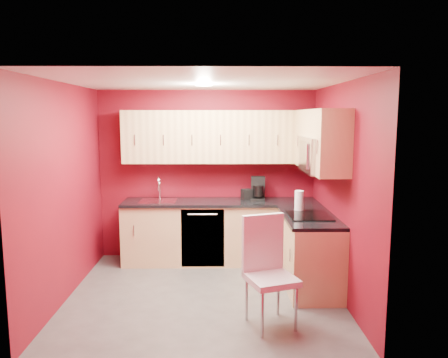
{
  "coord_description": "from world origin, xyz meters",
  "views": [
    {
      "loc": [
        0.18,
        -4.99,
        2.11
      ],
      "look_at": [
        0.24,
        0.55,
        1.32
      ],
      "focal_mm": 35.0,
      "sensor_mm": 36.0,
      "label": 1
    }
  ],
  "objects_px": {
    "sink": "(158,198)",
    "napkin_holder": "(247,194)",
    "paper_towel": "(299,201)",
    "microwave": "(321,155)",
    "coffee_maker": "(258,189)",
    "dining_chair": "(271,273)"
  },
  "relations": [
    {
      "from": "sink",
      "to": "paper_towel",
      "type": "height_order",
      "value": "sink"
    },
    {
      "from": "sink",
      "to": "napkin_holder",
      "type": "relative_size",
      "value": 3.47
    },
    {
      "from": "napkin_holder",
      "to": "dining_chair",
      "type": "height_order",
      "value": "dining_chair"
    },
    {
      "from": "paper_towel",
      "to": "dining_chair",
      "type": "distance_m",
      "value": 1.47
    },
    {
      "from": "microwave",
      "to": "sink",
      "type": "xyz_separation_m",
      "value": [
        -2.09,
        1.0,
        -0.72
      ]
    },
    {
      "from": "napkin_holder",
      "to": "paper_towel",
      "type": "bearing_deg",
      "value": -52.58
    },
    {
      "from": "coffee_maker",
      "to": "paper_towel",
      "type": "bearing_deg",
      "value": -53.82
    },
    {
      "from": "napkin_holder",
      "to": "dining_chair",
      "type": "bearing_deg",
      "value": -86.86
    },
    {
      "from": "coffee_maker",
      "to": "paper_towel",
      "type": "xyz_separation_m",
      "value": [
        0.46,
        -0.76,
        -0.04
      ]
    },
    {
      "from": "microwave",
      "to": "coffee_maker",
      "type": "xyz_separation_m",
      "value": [
        -0.65,
        1.05,
        -0.58
      ]
    },
    {
      "from": "paper_towel",
      "to": "coffee_maker",
      "type": "bearing_deg",
      "value": 121.35
    },
    {
      "from": "sink",
      "to": "coffee_maker",
      "type": "xyz_separation_m",
      "value": [
        1.44,
        0.05,
        0.13
      ]
    },
    {
      "from": "napkin_holder",
      "to": "sink",
      "type": "bearing_deg",
      "value": -175.62
    },
    {
      "from": "sink",
      "to": "paper_towel",
      "type": "bearing_deg",
      "value": -20.5
    },
    {
      "from": "sink",
      "to": "paper_towel",
      "type": "xyz_separation_m",
      "value": [
        1.9,
        -0.71,
        0.1
      ]
    },
    {
      "from": "napkin_holder",
      "to": "paper_towel",
      "type": "height_order",
      "value": "paper_towel"
    },
    {
      "from": "paper_towel",
      "to": "microwave",
      "type": "bearing_deg",
      "value": -56.96
    },
    {
      "from": "sink",
      "to": "microwave",
      "type": "bearing_deg",
      "value": -25.6
    },
    {
      "from": "paper_towel",
      "to": "sink",
      "type": "bearing_deg",
      "value": 159.5
    },
    {
      "from": "coffee_maker",
      "to": "napkin_holder",
      "type": "xyz_separation_m",
      "value": [
        -0.16,
        0.05,
        -0.09
      ]
    },
    {
      "from": "sink",
      "to": "napkin_holder",
      "type": "distance_m",
      "value": 1.29
    },
    {
      "from": "dining_chair",
      "to": "microwave",
      "type": "bearing_deg",
      "value": 35.98
    }
  ]
}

